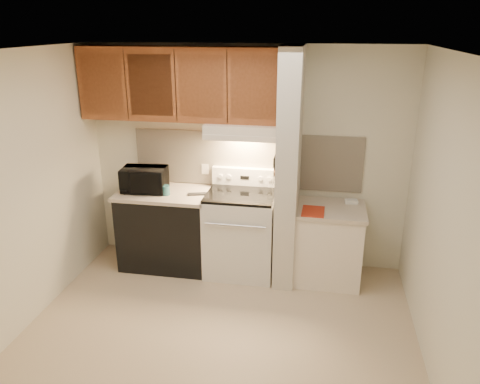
# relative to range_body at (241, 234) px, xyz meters

# --- Properties ---
(floor) EXTENTS (3.60, 3.60, 0.00)m
(floor) POSITION_rel_range_body_xyz_m (0.00, -1.16, -0.46)
(floor) COLOR #CAB191
(floor) RESTS_ON ground
(ceiling) EXTENTS (3.60, 3.60, 0.00)m
(ceiling) POSITION_rel_range_body_xyz_m (0.00, -1.16, 2.04)
(ceiling) COLOR white
(ceiling) RESTS_ON wall_back
(wall_back) EXTENTS (3.60, 2.50, 0.02)m
(wall_back) POSITION_rel_range_body_xyz_m (0.00, 0.34, 0.79)
(wall_back) COLOR beige
(wall_back) RESTS_ON floor
(wall_left) EXTENTS (0.02, 3.00, 2.50)m
(wall_left) POSITION_rel_range_body_xyz_m (-1.80, -1.16, 0.79)
(wall_left) COLOR beige
(wall_left) RESTS_ON floor
(wall_right) EXTENTS (0.02, 3.00, 2.50)m
(wall_right) POSITION_rel_range_body_xyz_m (1.80, -1.16, 0.79)
(wall_right) COLOR beige
(wall_right) RESTS_ON floor
(backsplash) EXTENTS (2.60, 0.02, 0.63)m
(backsplash) POSITION_rel_range_body_xyz_m (0.00, 0.33, 0.78)
(backsplash) COLOR beige
(backsplash) RESTS_ON wall_back
(range_body) EXTENTS (0.76, 0.65, 0.92)m
(range_body) POSITION_rel_range_body_xyz_m (0.00, 0.00, 0.00)
(range_body) COLOR silver
(range_body) RESTS_ON floor
(oven_window) EXTENTS (0.50, 0.01, 0.30)m
(oven_window) POSITION_rel_range_body_xyz_m (0.00, -0.32, 0.04)
(oven_window) COLOR black
(oven_window) RESTS_ON range_body
(oven_handle) EXTENTS (0.65, 0.02, 0.02)m
(oven_handle) POSITION_rel_range_body_xyz_m (0.00, -0.35, 0.26)
(oven_handle) COLOR silver
(oven_handle) RESTS_ON range_body
(cooktop) EXTENTS (0.74, 0.64, 0.03)m
(cooktop) POSITION_rel_range_body_xyz_m (0.00, 0.00, 0.48)
(cooktop) COLOR black
(cooktop) RESTS_ON range_body
(range_backguard) EXTENTS (0.76, 0.08, 0.20)m
(range_backguard) POSITION_rel_range_body_xyz_m (0.00, 0.28, 0.59)
(range_backguard) COLOR silver
(range_backguard) RESTS_ON range_body
(range_display) EXTENTS (0.10, 0.01, 0.04)m
(range_display) POSITION_rel_range_body_xyz_m (0.00, 0.24, 0.59)
(range_display) COLOR black
(range_display) RESTS_ON range_backguard
(range_knob_left_outer) EXTENTS (0.05, 0.02, 0.05)m
(range_knob_left_outer) POSITION_rel_range_body_xyz_m (-0.28, 0.24, 0.59)
(range_knob_left_outer) COLOR silver
(range_knob_left_outer) RESTS_ON range_backguard
(range_knob_left_inner) EXTENTS (0.05, 0.02, 0.05)m
(range_knob_left_inner) POSITION_rel_range_body_xyz_m (-0.18, 0.24, 0.59)
(range_knob_left_inner) COLOR silver
(range_knob_left_inner) RESTS_ON range_backguard
(range_knob_right_inner) EXTENTS (0.05, 0.02, 0.05)m
(range_knob_right_inner) POSITION_rel_range_body_xyz_m (0.18, 0.24, 0.59)
(range_knob_right_inner) COLOR silver
(range_knob_right_inner) RESTS_ON range_backguard
(range_knob_right_outer) EXTENTS (0.05, 0.02, 0.05)m
(range_knob_right_outer) POSITION_rel_range_body_xyz_m (0.28, 0.24, 0.59)
(range_knob_right_outer) COLOR silver
(range_knob_right_outer) RESTS_ON range_backguard
(dishwasher_front) EXTENTS (1.00, 0.63, 0.87)m
(dishwasher_front) POSITION_rel_range_body_xyz_m (-0.88, 0.01, -0.03)
(dishwasher_front) COLOR black
(dishwasher_front) RESTS_ON floor
(left_countertop) EXTENTS (1.04, 0.67, 0.04)m
(left_countertop) POSITION_rel_range_body_xyz_m (-0.88, 0.01, 0.43)
(left_countertop) COLOR beige
(left_countertop) RESTS_ON dishwasher_front
(spoon_rest) EXTENTS (0.24, 0.13, 0.02)m
(spoon_rest) POSITION_rel_range_body_xyz_m (-0.48, -0.02, 0.46)
(spoon_rest) COLOR black
(spoon_rest) RESTS_ON left_countertop
(teal_jar) EXTENTS (0.11, 0.11, 0.11)m
(teal_jar) POSITION_rel_range_body_xyz_m (-0.83, -0.09, 0.50)
(teal_jar) COLOR #2B646A
(teal_jar) RESTS_ON left_countertop
(outlet) EXTENTS (0.08, 0.01, 0.12)m
(outlet) POSITION_rel_range_body_xyz_m (-0.48, 0.32, 0.64)
(outlet) COLOR #F1E3CF
(outlet) RESTS_ON backsplash
(microwave) EXTENTS (0.52, 0.37, 0.27)m
(microwave) POSITION_rel_range_body_xyz_m (-1.10, -0.01, 0.59)
(microwave) COLOR black
(microwave) RESTS_ON left_countertop
(partition_pillar) EXTENTS (0.22, 0.70, 2.50)m
(partition_pillar) POSITION_rel_range_body_xyz_m (0.51, -0.01, 0.79)
(partition_pillar) COLOR beige
(partition_pillar) RESTS_ON floor
(pillar_trim) EXTENTS (0.01, 0.70, 0.04)m
(pillar_trim) POSITION_rel_range_body_xyz_m (0.39, -0.01, 0.84)
(pillar_trim) COLOR brown
(pillar_trim) RESTS_ON partition_pillar
(knife_strip) EXTENTS (0.02, 0.42, 0.04)m
(knife_strip) POSITION_rel_range_body_xyz_m (0.39, -0.06, 0.86)
(knife_strip) COLOR black
(knife_strip) RESTS_ON partition_pillar
(knife_blade_a) EXTENTS (0.01, 0.03, 0.16)m
(knife_blade_a) POSITION_rel_range_body_xyz_m (0.38, -0.20, 0.76)
(knife_blade_a) COLOR silver
(knife_blade_a) RESTS_ON knife_strip
(knife_handle_a) EXTENTS (0.02, 0.02, 0.10)m
(knife_handle_a) POSITION_rel_range_body_xyz_m (0.38, -0.21, 0.91)
(knife_handle_a) COLOR black
(knife_handle_a) RESTS_ON knife_strip
(knife_blade_b) EXTENTS (0.01, 0.04, 0.18)m
(knife_blade_b) POSITION_rel_range_body_xyz_m (0.38, -0.14, 0.75)
(knife_blade_b) COLOR silver
(knife_blade_b) RESTS_ON knife_strip
(knife_handle_b) EXTENTS (0.02, 0.02, 0.10)m
(knife_handle_b) POSITION_rel_range_body_xyz_m (0.38, -0.13, 0.91)
(knife_handle_b) COLOR black
(knife_handle_b) RESTS_ON knife_strip
(knife_blade_c) EXTENTS (0.01, 0.04, 0.20)m
(knife_blade_c) POSITION_rel_range_body_xyz_m (0.38, -0.05, 0.74)
(knife_blade_c) COLOR silver
(knife_blade_c) RESTS_ON knife_strip
(knife_handle_c) EXTENTS (0.02, 0.02, 0.10)m
(knife_handle_c) POSITION_rel_range_body_xyz_m (0.38, -0.07, 0.91)
(knife_handle_c) COLOR black
(knife_handle_c) RESTS_ON knife_strip
(knife_blade_d) EXTENTS (0.01, 0.04, 0.16)m
(knife_blade_d) POSITION_rel_range_body_xyz_m (0.38, 0.03, 0.76)
(knife_blade_d) COLOR silver
(knife_blade_d) RESTS_ON knife_strip
(knife_handle_d) EXTENTS (0.02, 0.02, 0.10)m
(knife_handle_d) POSITION_rel_range_body_xyz_m (0.38, 0.03, 0.91)
(knife_handle_d) COLOR black
(knife_handle_d) RESTS_ON knife_strip
(knife_blade_e) EXTENTS (0.01, 0.04, 0.18)m
(knife_blade_e) POSITION_rel_range_body_xyz_m (0.38, 0.11, 0.75)
(knife_blade_e) COLOR silver
(knife_blade_e) RESTS_ON knife_strip
(knife_handle_e) EXTENTS (0.02, 0.02, 0.10)m
(knife_handle_e) POSITION_rel_range_body_xyz_m (0.38, 0.09, 0.91)
(knife_handle_e) COLOR black
(knife_handle_e) RESTS_ON knife_strip
(oven_mitt) EXTENTS (0.03, 0.10, 0.24)m
(oven_mitt) POSITION_rel_range_body_xyz_m (0.38, 0.17, 0.73)
(oven_mitt) COLOR slate
(oven_mitt) RESTS_ON partition_pillar
(right_cab_base) EXTENTS (0.70, 0.60, 0.81)m
(right_cab_base) POSITION_rel_range_body_xyz_m (0.97, -0.01, -0.06)
(right_cab_base) COLOR #F1E3CF
(right_cab_base) RESTS_ON floor
(right_countertop) EXTENTS (0.74, 0.64, 0.04)m
(right_countertop) POSITION_rel_range_body_xyz_m (0.97, -0.01, 0.37)
(right_countertop) COLOR beige
(right_countertop) RESTS_ON right_cab_base
(red_folder) EXTENTS (0.24, 0.32, 0.01)m
(red_folder) POSITION_rel_range_body_xyz_m (0.79, -0.16, 0.40)
(red_folder) COLOR #AC2A15
(red_folder) RESTS_ON right_countertop
(white_box) EXTENTS (0.15, 0.11, 0.04)m
(white_box) POSITION_rel_range_body_xyz_m (1.19, 0.17, 0.41)
(white_box) COLOR white
(white_box) RESTS_ON right_countertop
(range_hood) EXTENTS (0.78, 0.44, 0.15)m
(range_hood) POSITION_rel_range_body_xyz_m (0.00, 0.12, 1.17)
(range_hood) COLOR #F1E3CF
(range_hood) RESTS_ON upper_cabinets
(hood_lip) EXTENTS (0.78, 0.04, 0.06)m
(hood_lip) POSITION_rel_range_body_xyz_m (0.00, -0.08, 1.12)
(hood_lip) COLOR #F1E3CF
(hood_lip) RESTS_ON range_hood
(upper_cabinets) EXTENTS (2.18, 0.33, 0.77)m
(upper_cabinets) POSITION_rel_range_body_xyz_m (-0.69, 0.17, 1.62)
(upper_cabinets) COLOR brown
(upper_cabinets) RESTS_ON wall_back
(cab_door_a) EXTENTS (0.46, 0.01, 0.63)m
(cab_door_a) POSITION_rel_range_body_xyz_m (-1.51, 0.01, 1.62)
(cab_door_a) COLOR brown
(cab_door_a) RESTS_ON upper_cabinets
(cab_gap_a) EXTENTS (0.01, 0.01, 0.73)m
(cab_gap_a) POSITION_rel_range_body_xyz_m (-1.23, 0.01, 1.62)
(cab_gap_a) COLOR black
(cab_gap_a) RESTS_ON upper_cabinets
(cab_door_b) EXTENTS (0.46, 0.01, 0.63)m
(cab_door_b) POSITION_rel_range_body_xyz_m (-0.96, 0.01, 1.62)
(cab_door_b) COLOR brown
(cab_door_b) RESTS_ON upper_cabinets
(cab_gap_b) EXTENTS (0.01, 0.01, 0.73)m
(cab_gap_b) POSITION_rel_range_body_xyz_m (-0.69, 0.01, 1.62)
(cab_gap_b) COLOR black
(cab_gap_b) RESTS_ON upper_cabinets
(cab_door_c) EXTENTS (0.46, 0.01, 0.63)m
(cab_door_c) POSITION_rel_range_body_xyz_m (-0.42, 0.01, 1.62)
(cab_door_c) COLOR brown
(cab_door_c) RESTS_ON upper_cabinets
(cab_gap_c) EXTENTS (0.01, 0.01, 0.73)m
(cab_gap_c) POSITION_rel_range_body_xyz_m (-0.14, 0.01, 1.62)
(cab_gap_c) COLOR black
(cab_gap_c) RESTS_ON upper_cabinets
(cab_door_d) EXTENTS (0.46, 0.01, 0.63)m
(cab_door_d) POSITION_rel_range_body_xyz_m (0.13, 0.01, 1.62)
(cab_door_d) COLOR brown
(cab_door_d) RESTS_ON upper_cabinets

